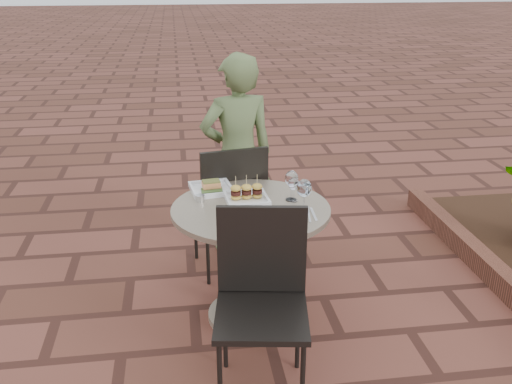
{
  "coord_description": "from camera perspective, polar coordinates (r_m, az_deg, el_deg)",
  "views": [
    {
      "loc": [
        -0.46,
        -2.66,
        2.0
      ],
      "look_at": [
        -0.04,
        0.27,
        0.82
      ],
      "focal_mm": 40.0,
      "sensor_mm": 36.0,
      "label": 1
    }
  ],
  "objects": [
    {
      "name": "plate_sliders",
      "position": [
        3.29,
        -0.95,
        -0.31
      ],
      "size": [
        0.26,
        0.26,
        0.16
      ],
      "rotation": [
        0.0,
        0.0,
        0.07
      ],
      "color": "white",
      "rests_on": "cafe_table"
    },
    {
      "name": "wine_glass_mid",
      "position": [
        3.27,
        3.58,
        1.27
      ],
      "size": [
        0.08,
        0.08,
        0.18
      ],
      "color": "white",
      "rests_on": "cafe_table"
    },
    {
      "name": "diner",
      "position": [
        4.06,
        -1.88,
        3.58
      ],
      "size": [
        0.59,
        0.44,
        1.47
      ],
      "primitive_type": "imported",
      "rotation": [
        0.0,
        0.0,
        3.33
      ],
      "color": "#4D5F34",
      "rests_on": "ground"
    },
    {
      "name": "ground",
      "position": [
        3.36,
        1.44,
        -14.82
      ],
      "size": [
        60.0,
        60.0,
        0.0
      ],
      "primitive_type": "plane",
      "color": "brown",
      "rests_on": "ground"
    },
    {
      "name": "plate_salmon",
      "position": [
        3.45,
        -4.48,
        0.4
      ],
      "size": [
        0.27,
        0.27,
        0.07
      ],
      "rotation": [
        0.0,
        0.0,
        0.14
      ],
      "color": "white",
      "rests_on": "cafe_table"
    },
    {
      "name": "wine_glass_right",
      "position": [
        3.11,
        4.83,
        0.28
      ],
      "size": [
        0.08,
        0.08,
        0.19
      ],
      "color": "white",
      "rests_on": "cafe_table"
    },
    {
      "name": "planter_curb",
      "position": [
        4.08,
        23.7,
        -8.4
      ],
      "size": [
        0.12,
        3.0,
        0.15
      ],
      "primitive_type": "cube",
      "color": "brown",
      "rests_on": "ground"
    },
    {
      "name": "cafe_table",
      "position": [
        3.32,
        -0.51,
        -5.42
      ],
      "size": [
        0.9,
        0.9,
        0.73
      ],
      "color": "gray",
      "rests_on": "ground"
    },
    {
      "name": "plate_tuna",
      "position": [
        3.02,
        -0.33,
        -2.74
      ],
      "size": [
        0.35,
        0.35,
        0.03
      ],
      "rotation": [
        0.0,
        0.0,
        -0.28
      ],
      "color": "white",
      "rests_on": "cafe_table"
    },
    {
      "name": "wine_glass_far",
      "position": [
        3.27,
        3.8,
        0.75
      ],
      "size": [
        0.06,
        0.06,
        0.14
      ],
      "color": "white",
      "rests_on": "cafe_table"
    },
    {
      "name": "steel_ramekin",
      "position": [
        3.3,
        -5.62,
        -0.63
      ],
      "size": [
        0.06,
        0.06,
        0.04
      ],
      "primitive_type": "cylinder",
      "rotation": [
        0.0,
        0.0,
        -0.03
      ],
      "color": "silver",
      "rests_on": "cafe_table"
    },
    {
      "name": "chair_far",
      "position": [
        3.78,
        -2.53,
        -0.81
      ],
      "size": [
        0.51,
        0.51,
        0.93
      ],
      "rotation": [
        0.0,
        0.0,
        3.32
      ],
      "color": "black",
      "rests_on": "ground"
    },
    {
      "name": "chair_near",
      "position": [
        2.8,
        0.57,
        -9.49
      ],
      "size": [
        0.5,
        0.5,
        0.93
      ],
      "rotation": [
        0.0,
        0.0,
        -0.15
      ],
      "color": "black",
      "rests_on": "ground"
    },
    {
      "name": "cutlery_set",
      "position": [
        3.13,
        5.32,
        -2.25
      ],
      "size": [
        0.12,
        0.22,
        0.0
      ],
      "primitive_type": null,
      "rotation": [
        0.0,
        0.0,
        -0.12
      ],
      "color": "silver",
      "rests_on": "cafe_table"
    }
  ]
}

